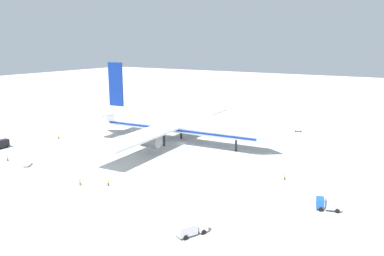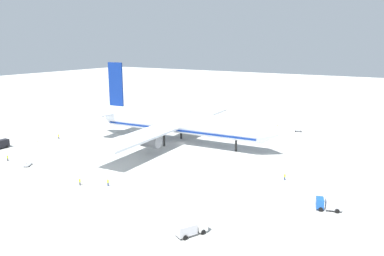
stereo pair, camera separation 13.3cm
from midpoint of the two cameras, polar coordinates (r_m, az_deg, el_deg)
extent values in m
plane|color=#B2B2AD|center=(125.39, -1.81, -2.32)|extent=(600.00, 600.00, 0.00)
cylinder|color=silver|center=(123.74, -1.83, 0.84)|extent=(56.83, 10.34, 7.03)
cone|color=silver|center=(111.89, 12.10, -0.73)|extent=(6.02, 7.21, 6.89)
cone|color=silver|center=(142.00, -13.03, 2.06)|extent=(7.41, 7.08, 6.68)
cube|color=navy|center=(136.85, -11.50, 6.50)|extent=(6.02, 0.85, 15.40)
cube|color=silver|center=(142.91, -10.04, 2.84)|extent=(4.94, 9.53, 0.36)
cube|color=silver|center=(134.28, -13.02, 2.07)|extent=(4.94, 9.53, 0.36)
cube|color=silver|center=(141.97, 1.08, 1.96)|extent=(10.84, 32.18, 0.70)
cylinder|color=slate|center=(137.82, 0.55, 0.69)|extent=(6.10, 4.08, 3.74)
cube|color=silver|center=(109.68, -8.17, -1.41)|extent=(10.84, 32.18, 0.70)
cylinder|color=slate|center=(113.41, -6.31, -2.03)|extent=(5.98, 4.03, 3.69)
cylinder|color=black|center=(116.66, 6.65, -2.66)|extent=(0.70, 0.70, 3.55)
cylinder|color=black|center=(130.95, -1.69, -0.87)|extent=(0.70, 0.70, 3.55)
cylinder|color=black|center=(121.79, -4.26, -1.95)|extent=(0.70, 0.70, 3.55)
cube|color=navy|center=(124.16, -1.83, -0.04)|extent=(54.55, 9.85, 0.50)
cube|color=black|center=(133.26, -26.92, -2.11)|extent=(2.21, 4.33, 2.29)
cylinder|color=black|center=(133.14, -26.30, -2.57)|extent=(0.32, 0.91, 0.90)
cylinder|color=black|center=(134.87, -26.80, -2.44)|extent=(0.32, 0.91, 0.90)
cube|color=white|center=(68.29, 1.35, -14.23)|extent=(2.60, 2.45, 2.38)
cube|color=#B2B2B7|center=(67.01, -0.93, -15.08)|extent=(3.43, 4.06, 1.79)
cube|color=black|center=(68.31, 1.79, -13.67)|extent=(1.57, 0.86, 1.05)
cylinder|color=black|center=(69.53, 0.75, -14.81)|extent=(0.68, 0.94, 0.90)
cylinder|color=black|center=(68.00, 1.71, -15.49)|extent=(0.68, 0.94, 0.90)
cylinder|color=black|center=(67.89, -1.94, -15.55)|extent=(0.68, 0.94, 0.90)
cylinder|color=black|center=(66.32, -1.03, -16.27)|extent=(0.68, 0.94, 0.90)
cube|color=#194CA5|center=(81.10, 18.78, -10.63)|extent=(2.12, 2.79, 1.83)
cube|color=#B2B2B7|center=(81.40, 20.62, -10.70)|extent=(3.57, 3.26, 1.81)
cube|color=black|center=(80.87, 18.45, -10.32)|extent=(0.71, 2.01, 0.81)
cylinder|color=black|center=(80.34, 18.91, -11.58)|extent=(0.95, 0.56, 0.90)
cylinder|color=black|center=(82.60, 18.77, -10.89)|extent=(0.95, 0.56, 0.90)
cylinder|color=black|center=(80.72, 21.12, -11.65)|extent=(0.95, 0.56, 0.90)
cylinder|color=black|center=(82.97, 20.91, -10.95)|extent=(0.95, 0.56, 0.90)
cube|color=gray|center=(177.46, -0.50, 2.26)|extent=(2.66, 1.53, 0.15)
cylinder|color=#333338|center=(178.23, -0.95, 2.31)|extent=(0.60, 0.11, 0.08)
cube|color=silver|center=(177.36, -0.50, 2.45)|extent=(2.24, 1.37, 1.01)
cylinder|color=black|center=(177.35, -0.89, 2.23)|extent=(0.41, 0.14, 0.40)
cylinder|color=black|center=(178.55, -0.67, 2.30)|extent=(0.41, 0.14, 0.40)
cylinder|color=black|center=(176.41, -0.33, 2.18)|extent=(0.41, 0.14, 0.40)
cylinder|color=black|center=(177.62, -0.11, 2.25)|extent=(0.41, 0.14, 0.40)
cube|color=gray|center=(111.85, -23.64, -5.16)|extent=(2.71, 3.10, 0.15)
cylinder|color=#333338|center=(113.36, -23.33, -4.90)|extent=(0.40, 0.54, 0.08)
cylinder|color=black|center=(113.07, -23.77, -5.02)|extent=(0.32, 0.40, 0.40)
cylinder|color=black|center=(112.56, -23.11, -5.04)|extent=(0.32, 0.40, 0.40)
cylinder|color=black|center=(111.20, -24.17, -5.35)|extent=(0.32, 0.40, 0.40)
cylinder|color=black|center=(110.68, -23.49, -5.37)|extent=(0.32, 0.40, 0.40)
cube|color=#595B60|center=(146.80, 15.75, -0.45)|extent=(2.88, 2.27, 0.15)
cylinder|color=#333338|center=(147.00, 16.35, -0.47)|extent=(0.58, 0.31, 0.08)
cylinder|color=black|center=(147.61, 16.09, -0.43)|extent=(0.42, 0.26, 0.40)
cylinder|color=black|center=(146.26, 16.15, -0.56)|extent=(0.42, 0.26, 0.40)
cylinder|color=black|center=(147.37, 15.34, -0.41)|extent=(0.42, 0.26, 0.40)
cylinder|color=black|center=(146.02, 15.40, -0.53)|extent=(0.42, 0.26, 0.40)
cylinder|color=black|center=(118.66, -26.16, -4.33)|extent=(0.44, 0.44, 0.84)
cylinder|color=#B2F219|center=(118.46, -26.19, -4.00)|extent=(0.54, 0.54, 0.63)
sphere|color=#8C6647|center=(118.35, -26.21, -3.80)|extent=(0.23, 0.23, 0.23)
cylinder|color=#3F3F47|center=(92.90, -16.64, -8.08)|extent=(0.40, 0.40, 0.85)
cylinder|color=#B2F219|center=(92.64, -16.66, -7.65)|extent=(0.50, 0.50, 0.63)
sphere|color=#8C6647|center=(92.50, -16.68, -7.40)|extent=(0.23, 0.23, 0.23)
cylinder|color=black|center=(138.92, -19.56, -1.39)|extent=(0.35, 0.35, 0.85)
cylinder|color=yellow|center=(138.75, -19.59, -1.09)|extent=(0.44, 0.44, 0.64)
sphere|color=beige|center=(138.65, -19.60, -0.91)|extent=(0.23, 0.23, 0.23)
cylinder|color=navy|center=(95.01, 13.83, -7.45)|extent=(0.36, 0.36, 0.82)
cylinder|color=#B2F219|center=(94.77, 13.85, -7.04)|extent=(0.45, 0.45, 0.62)
sphere|color=tan|center=(94.63, 13.87, -6.80)|extent=(0.22, 0.22, 0.22)
cylinder|color=navy|center=(90.86, -12.62, -8.33)|extent=(0.42, 0.42, 0.83)
cylinder|color=#B2F219|center=(90.61, -12.64, -7.90)|extent=(0.52, 0.52, 0.62)
sphere|color=#8C6647|center=(90.46, -12.66, -7.65)|extent=(0.22, 0.22, 0.22)
cone|color=orange|center=(156.02, 12.79, 0.48)|extent=(0.36, 0.36, 0.55)
cone|color=orange|center=(160.10, 6.67, 1.02)|extent=(0.36, 0.36, 0.55)
cone|color=orange|center=(136.64, -22.45, -1.92)|extent=(0.36, 0.36, 0.55)
cone|color=orange|center=(158.15, -11.56, 0.70)|extent=(0.36, 0.36, 0.55)
camera|label=1|loc=(0.07, -90.03, -0.01)|focal=35.21mm
camera|label=2|loc=(0.07, 89.97, 0.01)|focal=35.21mm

